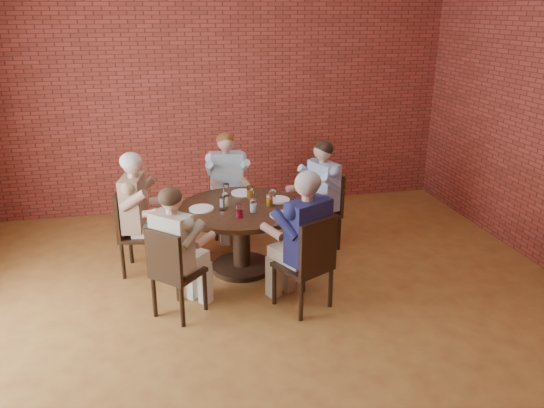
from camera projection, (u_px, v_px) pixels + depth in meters
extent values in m
plane|color=olive|center=(275.00, 341.00, 4.65)|extent=(7.00, 7.00, 0.00)
plane|color=maroon|center=(218.00, 89.00, 7.26)|extent=(7.00, 0.00, 7.00)
cylinder|color=black|center=(242.00, 267.00, 5.91)|extent=(0.66, 0.66, 0.06)
cylinder|color=black|center=(241.00, 240.00, 5.80)|extent=(0.19, 0.19, 0.64)
cylinder|color=#372014|center=(241.00, 208.00, 5.67)|extent=(1.32, 1.32, 0.05)
cube|color=black|center=(319.00, 215.00, 6.31)|extent=(0.53, 0.53, 0.04)
cube|color=black|center=(332.00, 191.00, 6.31)|extent=(0.18, 0.41, 0.48)
cylinder|color=black|center=(297.00, 230.00, 6.44)|extent=(0.04, 0.04, 0.41)
cylinder|color=black|center=(315.00, 240.00, 6.15)|extent=(0.04, 0.04, 0.41)
cylinder|color=black|center=(321.00, 224.00, 6.62)|extent=(0.04, 0.04, 0.41)
cylinder|color=black|center=(339.00, 234.00, 6.33)|extent=(0.04, 0.04, 0.41)
cube|color=black|center=(228.00, 202.00, 6.70)|extent=(0.42, 0.42, 0.04)
cube|color=black|center=(225.00, 179.00, 6.79)|extent=(0.42, 0.04, 0.48)
cylinder|color=black|center=(216.00, 225.00, 6.58)|extent=(0.04, 0.04, 0.41)
cylinder|color=black|center=(244.00, 223.00, 6.66)|extent=(0.04, 0.04, 0.41)
cylinder|color=black|center=(213.00, 215.00, 6.91)|extent=(0.04, 0.04, 0.41)
cylinder|color=black|center=(240.00, 213.00, 6.98)|extent=(0.04, 0.04, 0.41)
cube|color=black|center=(142.00, 235.00, 5.75)|extent=(0.51, 0.51, 0.04)
cube|color=black|center=(122.00, 212.00, 5.65)|extent=(0.12, 0.43, 0.49)
cylinder|color=black|center=(158.00, 261.00, 5.66)|extent=(0.04, 0.04, 0.41)
cylinder|color=black|center=(164.00, 246.00, 6.00)|extent=(0.04, 0.04, 0.41)
cylinder|color=black|center=(123.00, 261.00, 5.65)|extent=(0.04, 0.04, 0.41)
cylinder|color=black|center=(131.00, 247.00, 5.99)|extent=(0.04, 0.04, 0.41)
cube|color=black|center=(178.00, 273.00, 4.92)|extent=(0.56, 0.56, 0.04)
cube|color=black|center=(164.00, 256.00, 4.70)|extent=(0.32, 0.30, 0.45)
cylinder|color=black|center=(205.00, 291.00, 5.06)|extent=(0.04, 0.04, 0.41)
cylinder|color=black|center=(178.00, 282.00, 5.22)|extent=(0.04, 0.04, 0.41)
cylinder|color=black|center=(182.00, 307.00, 4.79)|extent=(0.04, 0.04, 0.41)
cylinder|color=black|center=(154.00, 297.00, 4.95)|extent=(0.04, 0.04, 0.41)
cube|color=black|center=(303.00, 266.00, 5.06)|extent=(0.60, 0.60, 0.04)
cube|color=black|center=(318.00, 246.00, 4.81)|extent=(0.42, 0.24, 0.51)
cylinder|color=black|center=(303.00, 273.00, 5.39)|extent=(0.04, 0.04, 0.41)
cylinder|color=black|center=(274.00, 285.00, 5.16)|extent=(0.04, 0.04, 0.41)
cylinder|color=black|center=(330.00, 288.00, 5.11)|extent=(0.04, 0.04, 0.41)
cylinder|color=black|center=(301.00, 301.00, 4.88)|extent=(0.04, 0.04, 0.41)
cylinder|color=white|center=(278.00, 200.00, 5.83)|extent=(0.26, 0.26, 0.01)
cylinder|color=white|center=(242.00, 193.00, 6.05)|extent=(0.26, 0.26, 0.01)
cylinder|color=white|center=(201.00, 209.00, 5.57)|extent=(0.26, 0.26, 0.01)
cylinder|color=white|center=(282.00, 215.00, 5.40)|extent=(0.26, 0.26, 0.01)
cylinder|color=white|center=(272.00, 196.00, 5.75)|extent=(0.07, 0.07, 0.14)
cylinder|color=white|center=(250.00, 192.00, 5.88)|extent=(0.07, 0.07, 0.14)
cylinder|color=white|center=(226.00, 190.00, 5.95)|extent=(0.07, 0.07, 0.14)
cylinder|color=white|center=(225.00, 200.00, 5.65)|extent=(0.07, 0.07, 0.14)
cylinder|color=white|center=(222.00, 204.00, 5.53)|extent=(0.07, 0.07, 0.14)
cylinder|color=white|center=(240.00, 211.00, 5.33)|extent=(0.07, 0.07, 0.14)
cylinder|color=white|center=(253.00, 206.00, 5.47)|extent=(0.07, 0.07, 0.14)
cylinder|color=white|center=(269.00, 200.00, 5.65)|extent=(0.07, 0.07, 0.14)
cube|color=black|center=(288.00, 207.00, 5.63)|extent=(0.07, 0.14, 0.01)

